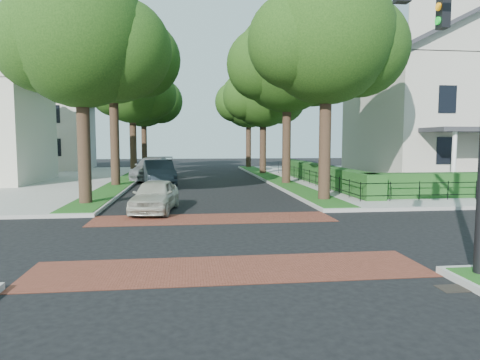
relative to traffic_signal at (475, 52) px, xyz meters
name	(u,v)px	position (x,y,z in m)	size (l,w,h in m)	color
ground	(220,238)	(-4.89, 4.41, -4.71)	(120.00, 120.00, 0.00)	black
sidewalk_ne	(447,177)	(14.61, 23.41, -4.63)	(30.00, 30.00, 0.15)	gray
crosswalk_far	(214,219)	(-4.89, 7.61, -4.70)	(9.00, 2.20, 0.01)	brown
crosswalk_near	(230,269)	(-4.89, 1.21, -4.70)	(9.00, 2.20, 0.01)	brown
storm_drain	(455,288)	(-0.59, -0.59, -4.70)	(0.65, 0.45, 0.01)	black
grass_strip_ne	(273,178)	(0.51, 23.51, -4.55)	(1.60, 29.80, 0.02)	#184112
grass_strip_nw	(127,179)	(-10.29, 23.51, -4.55)	(1.60, 29.80, 0.02)	#184112
tree_right_near	(327,40)	(0.72, 11.65, 2.92)	(7.75, 6.67, 10.66)	black
tree_right_mid	(288,63)	(0.72, 19.66, 3.28)	(8.25, 7.09, 11.22)	black
tree_right_far	(264,95)	(0.71, 28.64, 2.20)	(7.25, 6.23, 9.74)	black
tree_right_back	(249,100)	(0.72, 37.64, 2.56)	(7.50, 6.45, 10.20)	black
tree_left_near	(84,41)	(-10.28, 11.64, 2.56)	(7.50, 6.45, 10.20)	black
tree_left_mid	(115,53)	(-10.28, 19.66, 3.64)	(8.00, 6.88, 11.48)	black
tree_left_far	(134,90)	(-10.29, 28.63, 2.41)	(7.00, 6.02, 9.86)	black
tree_left_back	(145,98)	(-10.28, 37.65, 2.70)	(7.75, 6.66, 10.44)	black
hedge_main_road	(318,174)	(2.81, 19.41, -3.96)	(1.00, 18.00, 1.20)	#1D4A19
fence_main_road	(307,176)	(2.01, 19.41, -4.11)	(0.06, 18.00, 0.90)	black
house_victorian	(451,97)	(12.62, 20.33, 1.31)	(13.00, 13.05, 12.48)	#B6B2A4
house_left_far	(40,120)	(-20.38, 36.41, 0.33)	(10.00, 9.00, 10.14)	#B6B2A4
traffic_signal	(475,52)	(0.00, 0.00, 0.00)	(2.17, 2.00, 8.00)	black
parked_car_front	(155,196)	(-7.19, 9.53, -4.04)	(1.59, 3.94, 1.34)	#B4B3A2
parked_car_middle	(159,173)	(-7.74, 20.10, -3.87)	(1.77, 5.08, 1.68)	#1C232A
parked_car_rear	(153,169)	(-8.49, 24.42, -3.85)	(2.41, 5.94, 1.72)	gray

